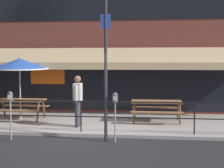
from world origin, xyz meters
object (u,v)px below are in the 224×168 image
picnic_table_centre (156,105)px  pedestrian_walking (78,98)px  patio_umbrella_left (20,64)px  parking_meter_far (115,102)px  parking_meter_near (10,101)px  picnic_table_left (20,104)px  street_sign_pole (106,57)px

picnic_table_centre → pedestrian_walking: size_ratio=1.05×
patio_umbrella_left → pedestrian_walking: (2.43, -1.03, -1.12)m
pedestrian_walking → parking_meter_far: size_ratio=1.20×
patio_umbrella_left → parking_meter_near: (0.79, -2.59, -1.03)m
picnic_table_left → parking_meter_near: 2.71m
picnic_table_centre → parking_meter_near: 5.07m
pedestrian_walking → picnic_table_centre: bearing=23.0°
picnic_table_left → picnic_table_centre: size_ratio=1.00×
street_sign_pole → picnic_table_centre: bearing=59.7°
pedestrian_walking → parking_meter_near: size_ratio=1.20×
picnic_table_left → patio_umbrella_left: (-0.00, 0.03, 1.47)m
street_sign_pole → parking_meter_far: bearing=-13.9°
parking_meter_far → street_sign_pole: size_ratio=0.30×
picnic_table_left → street_sign_pole: size_ratio=0.38×
pedestrian_walking → parking_meter_near: pedestrian_walking is taller
patio_umbrella_left → parking_meter_far: size_ratio=1.67×
parking_meter_near → parking_meter_far: same height
picnic_table_centre → parking_meter_far: size_ratio=1.27×
parking_meter_near → street_sign_pole: street_sign_pole is taller
parking_meter_near → picnic_table_centre: bearing=32.1°
picnic_table_left → patio_umbrella_left: bearing=90.0°
pedestrian_walking → street_sign_pole: street_sign_pole is taller
parking_meter_near → parking_meter_far: size_ratio=1.00×
parking_meter_far → parking_meter_near: bearing=-179.3°
picnic_table_left → parking_meter_far: 4.61m
parking_meter_far → pedestrian_walking: bearing=132.7°
picnic_table_centre → parking_meter_far: bearing=-115.0°
picnic_table_left → picnic_table_centre: same height
picnic_table_centre → pedestrian_walking: (-2.64, -1.12, 0.35)m
pedestrian_walking → picnic_table_left: bearing=157.7°
picnic_table_left → pedestrian_walking: pedestrian_walking is taller
picnic_table_left → parking_meter_near: parking_meter_near is taller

